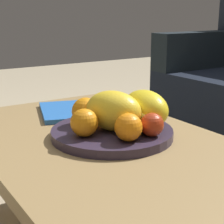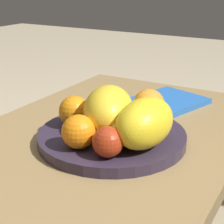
{
  "view_description": "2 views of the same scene",
  "coord_description": "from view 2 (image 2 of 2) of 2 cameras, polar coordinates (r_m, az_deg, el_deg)",
  "views": [
    {
      "loc": [
        0.82,
        -0.51,
        0.74
      ],
      "look_at": [
        -0.03,
        0.04,
        0.47
      ],
      "focal_mm": 59.3,
      "sensor_mm": 36.0,
      "label": 1
    },
    {
      "loc": [
        0.66,
        0.44,
        0.77
      ],
      "look_at": [
        -0.03,
        0.04,
        0.47
      ],
      "focal_mm": 58.72,
      "sensor_mm": 36.0,
      "label": 2
    }
  ],
  "objects": [
    {
      "name": "orange_back",
      "position": [
        0.94,
        0.01,
        1.39
      ],
      "size": [
        0.08,
        0.08,
        0.08
      ],
      "primitive_type": "sphere",
      "color": "orange",
      "rests_on": "fruit_bowl"
    },
    {
      "name": "melon_large_front",
      "position": [
        0.84,
        -0.55,
        0.23
      ],
      "size": [
        0.2,
        0.17,
        0.11
      ],
      "primitive_type": "ellipsoid",
      "rotation": [
        0.0,
        0.0,
        0.43
      ],
      "color": "yellow",
      "rests_on": "fruit_bowl"
    },
    {
      "name": "coffee_table",
      "position": [
        0.89,
        -3.08,
        -7.18
      ],
      "size": [
        1.1,
        0.64,
        0.39
      ],
      "color": "olive",
      "rests_on": "ground_plane"
    },
    {
      "name": "melon_smaller_beside",
      "position": [
        0.78,
        5.02,
        -1.76
      ],
      "size": [
        0.17,
        0.12,
        0.11
      ],
      "primitive_type": "ellipsoid",
      "rotation": [
        0.0,
        0.0,
        -0.05
      ],
      "color": "yellow",
      "rests_on": "fruit_bowl"
    },
    {
      "name": "orange_left",
      "position": [
        0.78,
        -5.22,
        -3.07
      ],
      "size": [
        0.07,
        0.07,
        0.07
      ],
      "primitive_type": "sphere",
      "color": "orange",
      "rests_on": "fruit_bowl"
    },
    {
      "name": "magazine",
      "position": [
        1.13,
        7.96,
        1.43
      ],
      "size": [
        0.29,
        0.25,
        0.02
      ],
      "primitive_type": "cube",
      "rotation": [
        0.0,
        0.0,
        -0.32
      ],
      "color": "blue",
      "rests_on": "coffee_table"
    },
    {
      "name": "orange_right",
      "position": [
        0.93,
        5.75,
        1.16
      ],
      "size": [
        0.08,
        0.08,
        0.08
      ],
      "primitive_type": "sphere",
      "color": "orange",
      "rests_on": "fruit_bowl"
    },
    {
      "name": "fruit_bowl",
      "position": [
        0.87,
        -0.0,
        -3.84
      ],
      "size": [
        0.35,
        0.35,
        0.03
      ],
      "primitive_type": "cylinder",
      "color": "#30263A",
      "rests_on": "coffee_table"
    },
    {
      "name": "banana_bunch",
      "position": [
        0.81,
        1.79,
        -2.88
      ],
      "size": [
        0.17,
        0.1,
        0.06
      ],
      "color": "yellow",
      "rests_on": "fruit_bowl"
    },
    {
      "name": "orange_front",
      "position": [
        0.89,
        -5.87,
        0.12
      ],
      "size": [
        0.08,
        0.08,
        0.08
      ],
      "primitive_type": "sphere",
      "color": "orange",
      "rests_on": "fruit_bowl"
    },
    {
      "name": "apple_left",
      "position": [
        0.74,
        -0.65,
        -4.68
      ],
      "size": [
        0.06,
        0.06,
        0.06
      ],
      "primitive_type": "sphere",
      "color": "#A83015",
      "rests_on": "fruit_bowl"
    }
  ]
}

